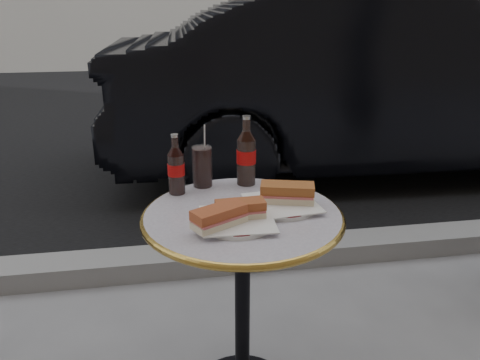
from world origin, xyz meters
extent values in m
cube|color=black|center=(0.00, 5.00, 0.00)|extent=(40.00, 8.00, 0.00)
cube|color=gray|center=(0.00, 0.90, 0.05)|extent=(40.00, 0.20, 0.12)
cylinder|color=white|center=(-0.03, -0.07, 0.74)|extent=(0.26, 0.26, 0.01)
cylinder|color=silver|center=(0.13, 0.02, 0.74)|extent=(0.23, 0.23, 0.01)
cube|color=#A84D2A|center=(-0.08, -0.11, 0.77)|extent=(0.17, 0.14, 0.05)
cube|color=#A14E28|center=(-0.02, -0.06, 0.77)|extent=(0.15, 0.07, 0.05)
cube|color=#9D5528|center=(0.15, 0.03, 0.77)|extent=(0.18, 0.12, 0.06)
cylinder|color=black|center=(-0.10, 0.24, 0.80)|extent=(0.09, 0.09, 0.14)
imported|color=black|center=(1.55, 2.33, 0.73)|extent=(1.66, 4.46, 1.45)
camera|label=1|loc=(-0.22, -1.28, 1.33)|focal=35.00mm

